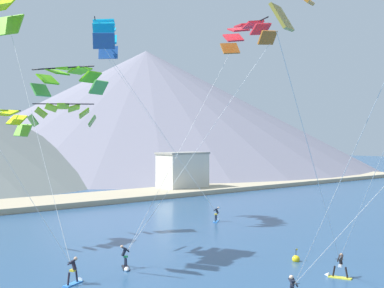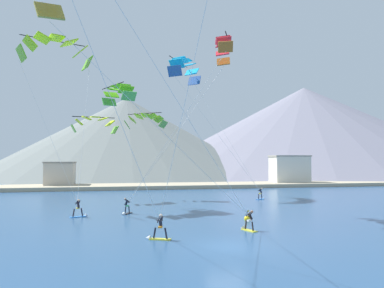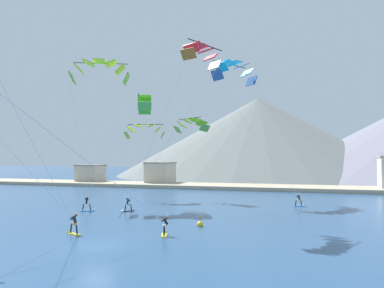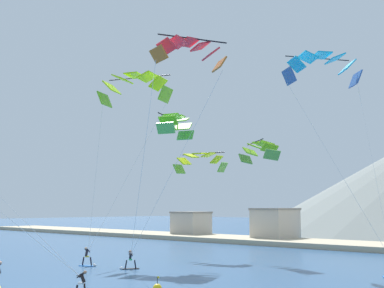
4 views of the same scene
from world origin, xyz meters
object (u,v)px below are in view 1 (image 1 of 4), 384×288
kitesurfer_far_left (75,275)px  race_marker_buoy (296,259)px  kitesurfer_near_trail (217,217)px  kitesurfer_far_right (125,262)px  parafoil_kite_near_trail (106,35)px  parafoil_kite_far_right (246,35)px  parafoil_kite_distant_mid_solo (63,112)px  parafoil_kite_distant_low_drift (69,78)px  kitesurfer_near_lead (337,271)px

kitesurfer_far_left → race_marker_buoy: bearing=-19.5°
kitesurfer_near_trail → kitesurfer_far_left: 25.78m
kitesurfer_far_right → kitesurfer_near_trail: bearing=29.4°
parafoil_kite_near_trail → parafoil_kite_far_right: parafoil_kite_near_trail is taller
parafoil_kite_far_right → parafoil_kite_distant_mid_solo: size_ratio=2.66×
kitesurfer_near_trail → parafoil_kite_far_right: 22.65m
parafoil_kite_distant_mid_solo → parafoil_kite_near_trail: bearing=21.7°
kitesurfer_far_right → parafoil_kite_far_right: (9.43, -2.25, 16.20)m
kitesurfer_far_left → parafoil_kite_distant_low_drift: size_ratio=0.29×
kitesurfer_far_left → parafoil_kite_near_trail: 29.44m
parafoil_kite_distant_mid_solo → race_marker_buoy: bearing=-70.7°
kitesurfer_near_lead → parafoil_kite_distant_mid_solo: parafoil_kite_distant_mid_solo is taller
kitesurfer_far_left → kitesurfer_near_lead: bearing=-36.4°
kitesurfer_far_left → kitesurfer_far_right: bearing=12.4°
kitesurfer_near_lead → race_marker_buoy: bearing=69.9°
kitesurfer_near_lead → race_marker_buoy: size_ratio=1.74×
kitesurfer_near_lead → kitesurfer_far_right: bearing=129.7°
parafoil_kite_far_right → parafoil_kite_near_trail: bearing=90.5°
kitesurfer_near_lead → parafoil_kite_far_right: 18.29m
race_marker_buoy → parafoil_kite_far_right: bearing=104.8°
race_marker_buoy → kitesurfer_near_lead: bearing=-110.1°
parafoil_kite_near_trail → parafoil_kite_distant_low_drift: size_ratio=3.13×
kitesurfer_near_lead → parafoil_kite_near_trail: parafoil_kite_near_trail is taller
kitesurfer_near_trail → race_marker_buoy: kitesurfer_near_trail is taller
parafoil_kite_distant_mid_solo → race_marker_buoy: size_ratio=6.00×
kitesurfer_far_left → parafoil_kite_far_right: bearing=-5.4°
kitesurfer_far_right → parafoil_kite_distant_low_drift: parafoil_kite_distant_low_drift is taller
kitesurfer_far_left → parafoil_kite_distant_mid_solo: 20.34m
kitesurfer_near_lead → race_marker_buoy: (1.63, 4.46, -0.28)m
kitesurfer_near_trail → kitesurfer_far_left: size_ratio=0.94×
kitesurfer_near_lead → kitesurfer_far_left: bearing=143.6°
kitesurfer_far_right → parafoil_kite_distant_low_drift: (-0.77, 6.38, 12.92)m
kitesurfer_far_right → parafoil_kite_far_right: 18.88m
parafoil_kite_distant_low_drift → race_marker_buoy: parafoil_kite_distant_low_drift is taller
parafoil_kite_distant_low_drift → parafoil_kite_distant_mid_solo: bearing=64.8°
kitesurfer_near_lead → kitesurfer_near_trail: 23.41m
kitesurfer_near_trail → parafoil_kite_distant_low_drift: (-19.52, -4.16, 12.92)m
kitesurfer_far_left → parafoil_kite_distant_low_drift: parafoil_kite_distant_low_drift is taller
parafoil_kite_far_right → parafoil_kite_distant_low_drift: size_ratio=2.64×
parafoil_kite_far_right → parafoil_kite_distant_low_drift: 13.76m
kitesurfer_far_right → parafoil_kite_far_right: bearing=-13.4°
kitesurfer_far_left → parafoil_kite_near_trail: bearing=53.1°
kitesurfer_near_trail → parafoil_kite_distant_low_drift: bearing=-168.0°
parafoil_kite_near_trail → kitesurfer_near_trail: bearing=-34.8°
kitesurfer_near_lead → parafoil_kite_distant_low_drift: 23.46m
kitesurfer_near_lead → race_marker_buoy: 4.76m
kitesurfer_near_trail → parafoil_kite_distant_low_drift: parafoil_kite_distant_low_drift is taller
parafoil_kite_distant_mid_solo → kitesurfer_near_lead: bearing=-77.4°
kitesurfer_far_right → parafoil_kite_near_trail: bearing=61.6°
kitesurfer_near_trail → parafoil_kite_distant_low_drift: size_ratio=0.27×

